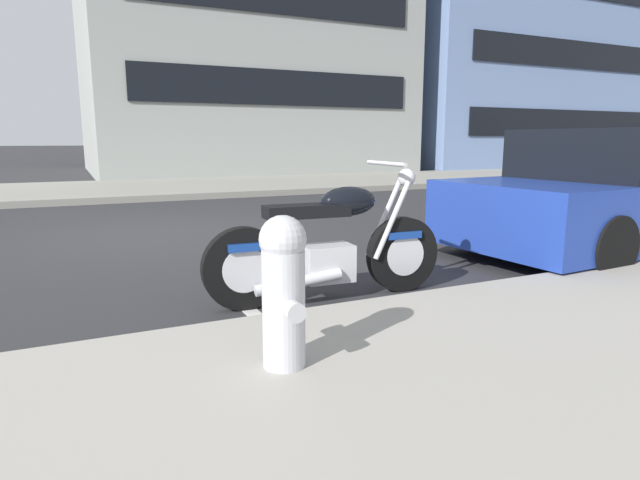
# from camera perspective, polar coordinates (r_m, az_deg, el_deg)

# --- Properties ---
(ground_plane) EXTENTS (260.00, 260.00, 0.00)m
(ground_plane) POSITION_cam_1_polar(r_m,az_deg,el_deg) (7.71, -16.16, 0.59)
(ground_plane) COLOR #28282B
(sidewalk_far_curb) EXTENTS (120.00, 5.00, 0.14)m
(sidewalk_far_curb) POSITION_cam_1_polar(r_m,az_deg,el_deg) (19.39, 17.60, 6.56)
(sidewalk_far_curb) COLOR gray
(sidewalk_far_curb) RESTS_ON ground
(parking_stall_stripe) EXTENTS (0.12, 2.20, 0.01)m
(parking_stall_stripe) POSITION_cam_1_polar(r_m,az_deg,el_deg) (4.33, -8.28, -6.76)
(parking_stall_stripe) COLOR silver
(parking_stall_stripe) RESTS_ON ground
(parked_motorcycle) EXTENTS (2.05, 0.62, 1.12)m
(parked_motorcycle) POSITION_cam_1_polar(r_m,az_deg,el_deg) (4.32, 1.10, -0.84)
(parked_motorcycle) COLOR black
(parked_motorcycle) RESTS_ON ground
(parked_car_at_intersection) EXTENTS (4.45, 2.07, 1.41)m
(parked_car_at_intersection) POSITION_cam_1_polar(r_m,az_deg,el_deg) (7.23, 29.54, 4.30)
(parked_car_at_intersection) COLOR navy
(parked_car_at_intersection) RESTS_ON ground
(fire_hydrant) EXTENTS (0.24, 0.36, 0.79)m
(fire_hydrant) POSITION_cam_1_polar(r_m,az_deg,el_deg) (2.71, -3.94, -5.12)
(fire_hydrant) COLOR #B7B7BC
(fire_hydrant) RESTS_ON sidewalk_near_curb
(townhouse_corner_block) EXTENTS (11.12, 11.06, 13.34)m
(townhouse_corner_block) POSITION_cam_1_polar(r_m,az_deg,el_deg) (23.49, -9.73, 23.75)
(townhouse_corner_block) COLOR #939993
(townhouse_corner_block) RESTS_ON ground
(townhouse_mid_block) EXTENTS (14.35, 10.44, 9.07)m
(townhouse_mid_block) POSITION_cam_1_polar(r_m,az_deg,el_deg) (29.79, 18.24, 16.40)
(townhouse_mid_block) COLOR #6B84B2
(townhouse_mid_block) RESTS_ON ground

